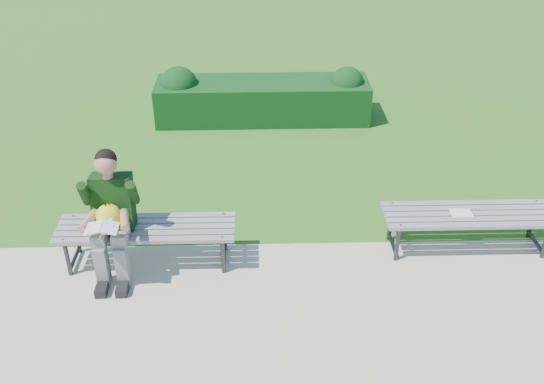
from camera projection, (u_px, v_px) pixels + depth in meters
ground at (293, 245)px, 6.64m from camera, size 80.00×80.00×0.00m
walkway at (305, 367)px, 5.14m from camera, size 30.00×3.50×0.02m
hedge at (260, 98)px, 9.26m from camera, size 3.23×0.82×0.85m
bench_left at (146, 231)px, 6.15m from camera, size 1.80×0.50×0.46m
bench_right at (470, 217)px, 6.36m from camera, size 1.80×0.50×0.46m
seated_boy at (111, 212)px, 5.90m from camera, size 0.56×0.76×1.31m
paper_sheet at (461, 213)px, 6.33m from camera, size 0.23×0.17×0.01m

